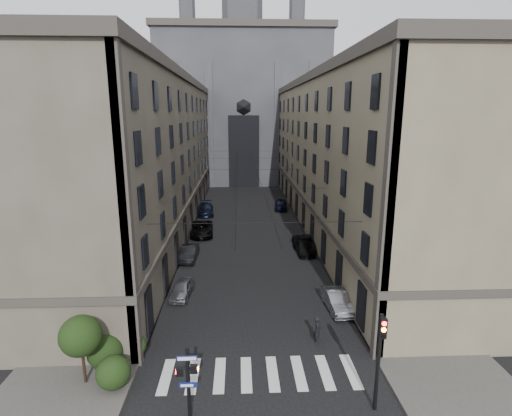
{
  "coord_description": "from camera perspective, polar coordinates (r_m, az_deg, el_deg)",
  "views": [
    {
      "loc": [
        -1.06,
        -14.79,
        14.39
      ],
      "look_at": [
        0.09,
        11.61,
        8.1
      ],
      "focal_mm": 28.0,
      "sensor_mm": 36.0,
      "label": 1
    }
  ],
  "objects": [
    {
      "name": "shrub_cluster",
      "position": [
        24.68,
        -21.31,
        -18.29
      ],
      "size": [
        3.9,
        4.4,
        3.9
      ],
      "color": "black",
      "rests_on": "sidewalk_left"
    },
    {
      "name": "car_left_near",
      "position": [
        33.25,
        -10.56,
        -11.28
      ],
      "size": [
        1.83,
        3.86,
        1.27
      ],
      "primitive_type": "imported",
      "rotation": [
        0.0,
        0.0,
        -0.09
      ],
      "color": "slate",
      "rests_on": "ground"
    },
    {
      "name": "car_right_midnear",
      "position": [
        43.99,
        7.15,
        -4.91
      ],
      "size": [
        2.67,
        4.93,
        1.31
      ],
      "primitive_type": "imported",
      "rotation": [
        0.0,
        0.0,
        0.11
      ],
      "color": "black",
      "rests_on": "ground"
    },
    {
      "name": "traffic_light_right",
      "position": [
        21.14,
        17.24,
        -18.96
      ],
      "size": [
        0.34,
        0.5,
        5.2
      ],
      "color": "black",
      "rests_on": "ground"
    },
    {
      "name": "car_left_midnear",
      "position": [
        40.87,
        -9.53,
        -6.36
      ],
      "size": [
        1.66,
        4.35,
        1.42
      ],
      "primitive_type": "imported",
      "rotation": [
        0.0,
        0.0,
        -0.04
      ],
      "color": "black",
      "rests_on": "ground"
    },
    {
      "name": "sidewalk_right",
      "position": [
        54.02,
        9.96,
        -2.18
      ],
      "size": [
        7.0,
        80.0,
        0.15
      ],
      "primitive_type": "cube",
      "color": "#383533",
      "rests_on": "ground"
    },
    {
      "name": "sidewalk_left",
      "position": [
        53.6,
        -12.56,
        -2.43
      ],
      "size": [
        7.0,
        80.0,
        0.15
      ],
      "primitive_type": "cube",
      "color": "#383533",
      "rests_on": "ground"
    },
    {
      "name": "car_left_far",
      "position": [
        58.5,
        -7.21,
        -0.15
      ],
      "size": [
        2.7,
        5.67,
        1.6
      ],
      "primitive_type": "imported",
      "rotation": [
        0.0,
        0.0,
        0.08
      ],
      "color": "black",
      "rests_on": "ground"
    },
    {
      "name": "building_right",
      "position": [
        53.06,
        13.49,
        7.57
      ],
      "size": [
        13.6,
        60.6,
        18.85
      ],
      "color": "brown",
      "rests_on": "ground"
    },
    {
      "name": "pedestrian",
      "position": [
        26.93,
        8.74,
        -16.83
      ],
      "size": [
        0.52,
        0.71,
        1.81
      ],
      "primitive_type": "imported",
      "rotation": [
        0.0,
        0.0,
        1.43
      ],
      "color": "black",
      "rests_on": "ground"
    },
    {
      "name": "building_left",
      "position": [
        52.52,
        -16.26,
        7.35
      ],
      "size": [
        13.6,
        60.6,
        18.85
      ],
      "color": "#464035",
      "rests_on": "ground"
    },
    {
      "name": "car_right_midfar",
      "position": [
        42.49,
        6.89,
        -5.6
      ],
      "size": [
        2.02,
        4.46,
        1.27
      ],
      "primitive_type": "imported",
      "rotation": [
        0.0,
        0.0,
        0.06
      ],
      "color": "black",
      "rests_on": "ground"
    },
    {
      "name": "car_left_midfar",
      "position": [
        48.66,
        -7.76,
        -2.95
      ],
      "size": [
        3.02,
        5.91,
        1.6
      ],
      "primitive_type": "imported",
      "rotation": [
        0.0,
        0.0,
        0.06
      ],
      "color": "black",
      "rests_on": "ground"
    },
    {
      "name": "tram_wires",
      "position": [
        50.93,
        -1.29,
        5.33
      ],
      "size": [
        14.0,
        60.0,
        0.43
      ],
      "color": "black",
      "rests_on": "ground"
    },
    {
      "name": "car_right_near",
      "position": [
        31.29,
        11.47,
        -12.82
      ],
      "size": [
        1.79,
        4.4,
        1.42
      ],
      "primitive_type": "imported",
      "rotation": [
        0.0,
        0.0,
        0.07
      ],
      "color": "slate",
      "rests_on": "ground"
    },
    {
      "name": "car_right_far",
      "position": [
        61.13,
        3.59,
        0.5
      ],
      "size": [
        2.26,
        4.7,
        1.55
      ],
      "primitive_type": "imported",
      "rotation": [
        0.0,
        0.0,
        -0.1
      ],
      "color": "black",
      "rests_on": "ground"
    },
    {
      "name": "pedestrian_signal_left",
      "position": [
        20.42,
        -9.69,
        -23.06
      ],
      "size": [
        1.02,
        0.38,
        4.0
      ],
      "color": "black",
      "rests_on": "ground"
    },
    {
      "name": "gothic_tower",
      "position": [
        89.82,
        -1.89,
        15.56
      ],
      "size": [
        35.0,
        23.0,
        58.0
      ],
      "color": "#2D2D33",
      "rests_on": "ground"
    },
    {
      "name": "zebra_crossing",
      "position": [
        24.49,
        0.5,
        -22.59
      ],
      "size": [
        11.0,
        3.2,
        0.01
      ],
      "primitive_type": "cube",
      "color": "beige",
      "rests_on": "ground"
    }
  ]
}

